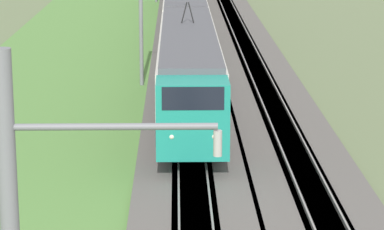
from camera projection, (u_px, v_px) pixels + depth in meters
ballast_main at (186, 74)px, 54.01m from camera, size 240.00×4.40×0.30m
ballast_adjacent at (257, 74)px, 54.08m from camera, size 240.00×4.40×0.30m
track_main at (186, 74)px, 54.00m from camera, size 240.00×1.57×0.45m
track_adjacent at (257, 74)px, 54.08m from camera, size 240.00×1.57×0.45m
grass_verge at (80, 76)px, 53.92m from camera, size 240.00×13.47×0.12m
passenger_train at (184, 11)px, 64.59m from camera, size 64.49×2.86×5.21m
catenary_mast_mid at (142, 8)px, 50.08m from camera, size 0.22×2.56×8.65m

